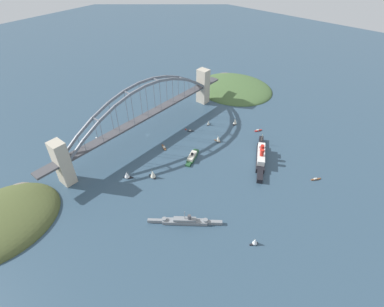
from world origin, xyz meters
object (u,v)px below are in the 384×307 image
ocean_liner (261,156)px  small_boat_5 (258,130)px  small_boat_0 (316,179)px  small_boat_1 (255,241)px  harbor_ferry_steamer (192,157)px  seaplane_taxiing_near_bridge (98,140)px  small_boat_6 (218,139)px  naval_cruiser (185,221)px  small_boat_8 (208,123)px  small_boat_7 (127,175)px  small_boat_2 (164,147)px  small_boat_4 (153,174)px  small_boat_3 (235,122)px  small_boat_9 (190,131)px  harbor_arch_bridge (145,116)px  channel_marker_buoy (186,129)px

ocean_liner → small_boat_5: 62.98m
small_boat_0 → small_boat_1: 118.15m
harbor_ferry_steamer → seaplane_taxiing_near_bridge: (52.84, -117.49, -0.28)m
small_boat_1 → small_boat_6: 158.25m
naval_cruiser → small_boat_8: bearing=-149.4°
naval_cruiser → small_boat_7: bearing=-93.1°
small_boat_5 → small_boat_8: small_boat_8 is taller
naval_cruiser → harbor_ferry_steamer: 98.39m
harbor_ferry_steamer → small_boat_2: harbor_ferry_steamer is taller
small_boat_1 → small_boat_8: size_ratio=1.06×
small_boat_0 → seaplane_taxiing_near_bridge: bearing=-65.2°
harbor_ferry_steamer → small_boat_1: harbor_ferry_steamer is taller
harbor_ferry_steamer → small_boat_8: size_ratio=4.41×
small_boat_6 → naval_cruiser: bearing=23.3°
ocean_liner → small_boat_4: (106.59, -76.98, -0.46)m
small_boat_6 → small_boat_7: size_ratio=1.07×
small_boat_3 → small_boat_0: bearing=74.8°
small_boat_9 → small_boat_1: bearing=58.5°
ocean_liner → small_boat_2: 121.95m
naval_cruiser → small_boat_9: 156.96m
small_boat_2 → seaplane_taxiing_near_bridge: bearing=-59.0°
small_boat_3 → small_boat_2: bearing=-20.0°
ocean_liner → seaplane_taxiing_near_bridge: 210.50m
harbor_ferry_steamer → small_boat_1: bearing=65.3°
small_boat_4 → small_boat_5: bearing=164.9°
small_boat_0 → small_boat_7: bearing=-50.5°
small_boat_2 → small_boat_3: 112.10m
small_boat_4 → ocean_liner: bearing=144.2°
harbor_ferry_steamer → seaplane_taxiing_near_bridge: bearing=-65.8°
small_boat_0 → small_boat_8: 161.77m
small_boat_3 → small_boat_1: bearing=39.0°
small_boat_1 → small_boat_5: small_boat_1 is taller
small_boat_5 → small_boat_6: (55.78, -27.53, 3.87)m
small_boat_0 → small_boat_3: 138.78m
ocean_liner → small_boat_6: ocean_liner is taller
harbor_arch_bridge → harbor_ferry_steamer: size_ratio=9.08×
small_boat_5 → small_boat_7: (178.53, -65.04, 3.42)m
small_boat_6 → channel_marker_buoy: bearing=-82.4°
small_boat_3 → small_boat_5: (-6.44, 34.17, -3.48)m
small_boat_6 → small_boat_0: bearing=95.8°
seaplane_taxiing_near_bridge → small_boat_6: bearing=130.0°
small_boat_5 → channel_marker_buoy: size_ratio=3.52×
harbor_ferry_steamer → small_boat_0: bearing=115.2°
small_boat_0 → small_boat_6: small_boat_6 is taller
seaplane_taxiing_near_bridge → small_boat_5: size_ratio=1.23×
harbor_ferry_steamer → small_boat_4: bearing=-12.2°
harbor_arch_bridge → small_boat_5: 155.13m
channel_marker_buoy → small_boat_3: bearing=141.8°
small_boat_3 → small_boat_6: (49.34, 6.64, 0.39)m
small_boat_1 → channel_marker_buoy: small_boat_1 is taller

